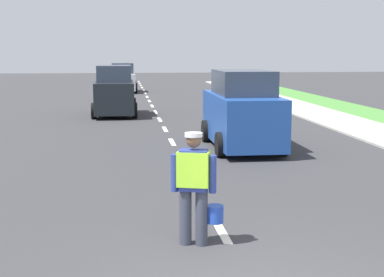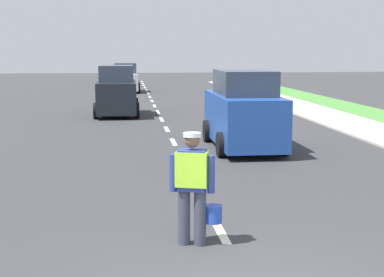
{
  "view_description": "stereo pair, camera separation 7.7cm",
  "coord_description": "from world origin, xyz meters",
  "px_view_note": "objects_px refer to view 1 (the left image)",
  "views": [
    {
      "loc": [
        -1.52,
        -6.09,
        2.84
      ],
      "look_at": [
        -0.15,
        5.23,
        1.1
      ],
      "focal_mm": 54.15,
      "sensor_mm": 36.0,
      "label": 1
    },
    {
      "loc": [
        -1.44,
        -6.1,
        2.84
      ],
      "look_at": [
        -0.15,
        5.23,
        1.1
      ],
      "focal_mm": 54.15,
      "sensor_mm": 36.0,
      "label": 2
    }
  ],
  "objects_px": {
    "car_outgoing_ahead": "(242,112)",
    "car_oncoming_third": "(123,79)",
    "road_worker": "(195,183)",
    "car_oncoming_second": "(114,92)"
  },
  "relations": [
    {
      "from": "road_worker",
      "to": "car_outgoing_ahead",
      "type": "relative_size",
      "value": 0.38
    },
    {
      "from": "road_worker",
      "to": "car_oncoming_third",
      "type": "height_order",
      "value": "car_oncoming_third"
    },
    {
      "from": "car_outgoing_ahead",
      "to": "car_oncoming_second",
      "type": "bearing_deg",
      "value": 112.44
    },
    {
      "from": "car_oncoming_second",
      "to": "car_oncoming_third",
      "type": "height_order",
      "value": "car_oncoming_second"
    },
    {
      "from": "car_outgoing_ahead",
      "to": "car_oncoming_third",
      "type": "relative_size",
      "value": 1.08
    },
    {
      "from": "road_worker",
      "to": "car_oncoming_second",
      "type": "distance_m",
      "value": 17.52
    },
    {
      "from": "car_oncoming_third",
      "to": "road_worker",
      "type": "bearing_deg",
      "value": -88.25
    },
    {
      "from": "car_oncoming_third",
      "to": "car_oncoming_second",
      "type": "bearing_deg",
      "value": -91.56
    },
    {
      "from": "car_oncoming_second",
      "to": "car_oncoming_third",
      "type": "bearing_deg",
      "value": 88.44
    },
    {
      "from": "car_outgoing_ahead",
      "to": "car_oncoming_third",
      "type": "distance_m",
      "value": 24.0
    }
  ]
}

